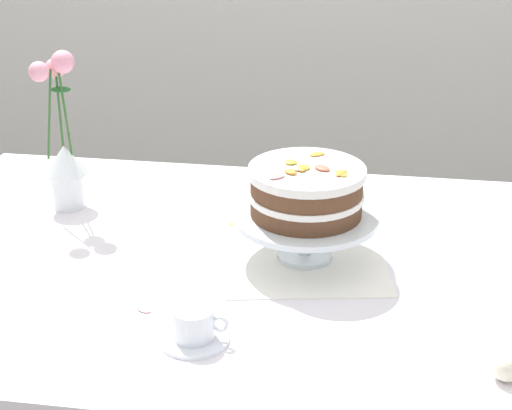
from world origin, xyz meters
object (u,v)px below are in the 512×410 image
object	(u,v)px
flower_vase	(64,150)
teacup	(194,327)
cake_stand	(306,222)
layer_cake	(306,191)
dining_table	(222,305)
fallen_rose	(508,368)

from	to	relation	value
flower_vase	teacup	xyz separation A→B (m)	(0.41, -0.49, -0.11)
cake_stand	layer_cake	world-z (taller)	layer_cake
flower_vase	dining_table	bearing A→B (deg)	-29.01
cake_stand	teacup	bearing A→B (deg)	-115.79
cake_stand	fallen_rose	world-z (taller)	cake_stand
layer_cake	fallen_rose	world-z (taller)	layer_cake
dining_table	flower_vase	size ratio (longest dim) A/B	3.83
cake_stand	teacup	distance (m)	0.36
teacup	fallen_rose	distance (m)	0.51
dining_table	fallen_rose	distance (m)	0.61
teacup	layer_cake	bearing A→B (deg)	64.20
layer_cake	flower_vase	size ratio (longest dim) A/B	0.63
dining_table	layer_cake	bearing A→B (deg)	18.01
layer_cake	fallen_rose	bearing A→B (deg)	-44.98
layer_cake	teacup	distance (m)	0.38
flower_vase	layer_cake	bearing A→B (deg)	-16.77
cake_stand	flower_vase	size ratio (longest dim) A/B	0.79
flower_vase	teacup	world-z (taller)	flower_vase
dining_table	layer_cake	distance (m)	0.30
dining_table	cake_stand	distance (m)	0.24
teacup	dining_table	bearing A→B (deg)	91.30
flower_vase	teacup	distance (m)	0.65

